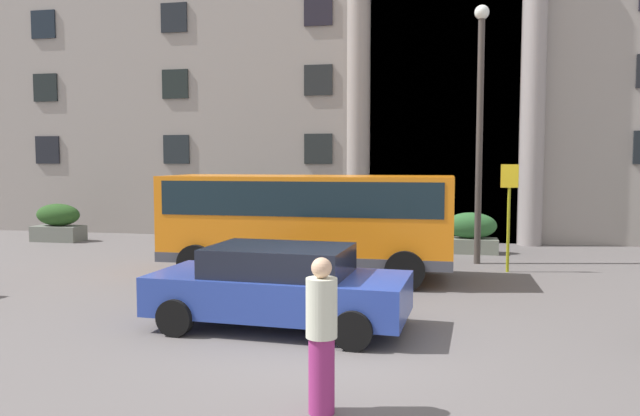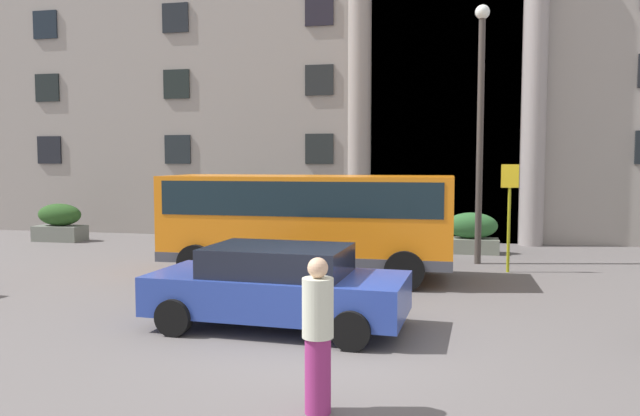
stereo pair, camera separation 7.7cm
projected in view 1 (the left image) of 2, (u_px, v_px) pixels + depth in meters
The scene contains 11 objects.
ground_plane at pixel (323, 349), 9.54m from camera, with size 80.00×64.00×0.12m, color #5D5757.
office_building_facade at pixel (405, 51), 26.01m from camera, with size 35.24×9.65×15.20m.
orange_minibus at pixel (308, 216), 15.09m from camera, with size 7.08×2.62×2.52m.
bus_stop_sign at pixel (509, 206), 15.75m from camera, with size 0.44×0.08×2.80m.
hedge_planter_far_east at pixel (58, 223), 22.00m from camera, with size 1.75×0.90×1.36m.
hedge_planter_entrance_right at pixel (223, 224), 20.81m from camera, with size 1.83×0.88×1.54m.
hedge_planter_far_west at pixel (471, 233), 19.12m from camera, with size 1.66×0.81×1.28m.
parked_compact_extra at pixel (279, 286), 10.52m from camera, with size 4.49×2.28×1.42m.
scooter_by_planter at pixel (323, 279), 12.60m from camera, with size 1.91×0.60×0.89m.
pedestrian_woman_dark_dress at pixel (322, 335), 6.92m from camera, with size 0.36×0.36×1.80m.
lamppost_plaza_centre at pixel (480, 114), 16.88m from camera, with size 0.40×0.40×7.15m.
Camera 1 is at (1.85, -9.15, 2.88)m, focal length 34.23 mm.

